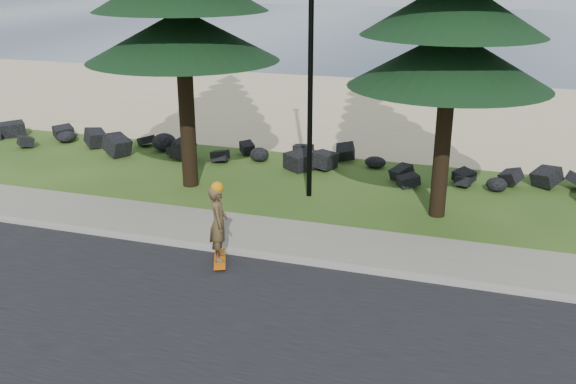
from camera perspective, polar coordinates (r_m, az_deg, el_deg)
name	(u,v)px	position (r m, az deg, el deg)	size (l,w,h in m)	color
ground	(271,241)	(14.89, -1.52, -4.38)	(160.00, 160.00, 0.00)	#294B17
road	(184,345)	(11.26, -9.27, -13.30)	(160.00, 7.00, 0.02)	black
kerb	(258,255)	(14.11, -2.73, -5.62)	(160.00, 0.20, 0.10)	#A39B93
sidewalk	(274,236)	(15.05, -1.27, -3.94)	(160.00, 2.00, 0.08)	gray
beach_sand	(381,110)	(28.34, 8.23, 7.25)	(160.00, 15.00, 0.01)	#CCAF88
ocean	(448,29)	(64.25, 14.05, 13.90)	(160.00, 58.00, 0.01)	#2F445B
seawall_boulders	(330,170)	(19.91, 3.78, 1.96)	(60.00, 2.40, 1.10)	black
lamp_post	(311,43)	(16.74, 2.04, 13.08)	(0.25, 0.14, 8.14)	black
skateboarder	(218,223)	(13.54, -6.20, -2.80)	(0.60, 1.00, 1.83)	#CE5C0C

